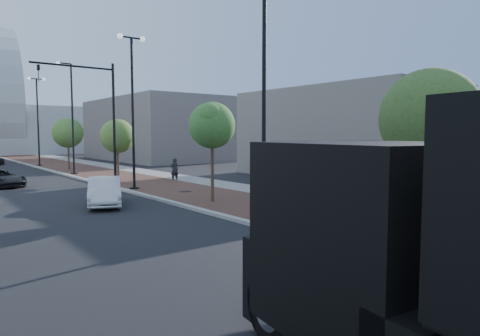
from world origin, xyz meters
TOP-DOWN VIEW (x-y plane):
  - sidewalk at (3.50, 40.00)m, footprint 7.00×140.00m
  - concrete_strip at (6.20, 40.00)m, footprint 2.40×140.00m
  - curb at (0.00, 40.00)m, footprint 0.30×140.00m
  - white_sedan at (-2.76, 17.84)m, footprint 2.79×4.41m
  - dark_car_mid at (-5.45, 28.96)m, footprint 2.65×4.34m
  - pedestrian at (4.87, 24.71)m, footprint 0.64×0.44m
  - streetlight_1 at (0.49, 10.00)m, footprint 1.44×0.56m
  - streetlight_2 at (0.60, 22.00)m, footprint 1.72×0.56m
  - streetlight_3 at (0.49, 34.00)m, footprint 1.44×0.56m
  - streetlight_4 at (0.60, 46.00)m, footprint 1.72×0.56m
  - traffic_mast at (-0.30, 25.00)m, footprint 5.09×0.20m
  - tree_0 at (1.65, 4.02)m, footprint 2.80×2.80m
  - tree_1 at (1.65, 15.02)m, footprint 2.33×2.27m
  - tree_2 at (1.65, 27.02)m, footprint 2.45×2.41m
  - tree_3 at (1.65, 39.02)m, footprint 2.78×2.78m
  - commercial_block_ne at (16.00, 50.00)m, footprint 12.00×22.00m
  - commercial_block_e at (18.00, 20.00)m, footprint 10.00×16.00m
  - utility_cover_1 at (2.40, 8.00)m, footprint 0.50×0.50m
  - utility_cover_2 at (2.40, 19.00)m, footprint 0.50×0.50m

SIDE VIEW (x-z plane):
  - sidewalk at x=3.50m, z-range 0.00..0.12m
  - concrete_strip at x=6.20m, z-range 0.00..0.13m
  - curb at x=0.00m, z-range 0.00..0.14m
  - utility_cover_1 at x=2.40m, z-range 0.12..0.14m
  - utility_cover_2 at x=2.40m, z-range 0.12..0.14m
  - dark_car_mid at x=-5.45m, z-range 0.00..1.13m
  - white_sedan at x=-2.76m, z-range 0.00..1.37m
  - pedestrian at x=4.87m, z-range 0.00..1.70m
  - tree_2 at x=1.65m, z-range 1.03..5.52m
  - commercial_block_e at x=18.00m, z-range 0.00..7.00m
  - tree_3 at x=1.65m, z-range 1.06..5.98m
  - tree_1 at x=1.65m, z-range 1.35..6.34m
  - tree_0 at x=1.65m, z-range 1.24..6.53m
  - commercial_block_ne at x=16.00m, z-range 0.00..8.00m
  - streetlight_1 at x=0.49m, z-range -0.26..8.95m
  - streetlight_3 at x=0.49m, z-range -0.26..8.95m
  - streetlight_2 at x=0.60m, z-range 0.18..9.46m
  - streetlight_4 at x=0.60m, z-range 0.18..9.46m
  - traffic_mast at x=-0.30m, z-range 0.98..8.98m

